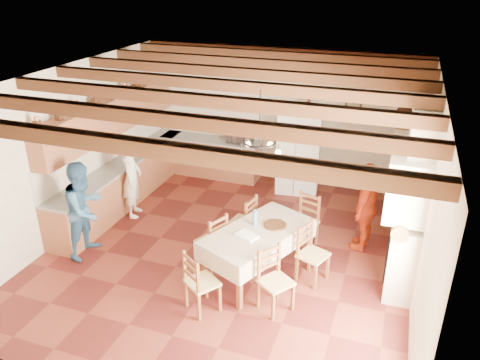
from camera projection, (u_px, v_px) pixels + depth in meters
name	position (u px, v px, depth m)	size (l,w,h in m)	color
floor	(229.00, 252.00, 8.13)	(6.00, 6.50, 0.02)	#511916
ceiling	(227.00, 78.00, 6.87)	(6.00, 6.50, 0.02)	silver
wall_back	(280.00, 116.00, 10.29)	(6.00, 0.02, 3.00)	beige
wall_front	(113.00, 295.00, 4.71)	(6.00, 0.02, 3.00)	beige
wall_left	(72.00, 150.00, 8.41)	(0.02, 6.50, 3.00)	beige
wall_right	(427.00, 201.00, 6.59)	(0.02, 6.50, 3.00)	beige
ceiling_beams	(227.00, 85.00, 6.91)	(6.00, 6.30, 0.16)	#3C2510
lower_cabinets_left	(124.00, 183.00, 9.66)	(0.60, 4.30, 0.86)	brown
lower_cabinets_back	(211.00, 157.00, 10.94)	(2.30, 0.60, 0.86)	brown
countertop_left	(122.00, 163.00, 9.47)	(0.62, 4.30, 0.04)	gray
countertop_back	(211.00, 139.00, 10.75)	(2.34, 0.62, 0.04)	gray
backsplash_left	(108.00, 146.00, 9.42)	(0.03, 4.30, 0.60)	silver
backsplash_back	(215.00, 122.00, 10.86)	(2.30, 0.03, 0.60)	silver
upper_cabinets	(111.00, 116.00, 9.10)	(0.35, 4.20, 0.70)	brown
fireplace	(405.00, 198.00, 6.89)	(0.56, 1.60, 2.80)	beige
wall_picture	(353.00, 108.00, 9.65)	(0.34, 0.03, 0.42)	black
refrigerator	(299.00, 152.00, 10.02)	(0.88, 0.73, 1.77)	white
hutch	(408.00, 163.00, 8.75)	(0.53, 1.27, 2.31)	#371A12
dining_table	(258.00, 235.00, 7.25)	(1.58, 2.04, 0.80)	beige
chandelier	(259.00, 142.00, 6.61)	(0.47, 0.47, 0.03)	black
chair_left_near	(211.00, 240.00, 7.56)	(0.42, 0.40, 0.96)	brown
chair_left_far	(242.00, 221.00, 8.12)	(0.42, 0.40, 0.96)	brown
chair_right_near	(276.00, 281.00, 6.58)	(0.42, 0.40, 0.96)	brown
chair_right_far	(313.00, 254.00, 7.20)	(0.42, 0.40, 0.96)	brown
chair_end_near	(202.00, 281.00, 6.58)	(0.42, 0.40, 0.96)	brown
chair_end_far	(304.00, 221.00, 8.11)	(0.42, 0.40, 0.96)	brown
person_man	(132.00, 178.00, 9.02)	(0.57, 0.37, 1.56)	white
person_woman_blue	(85.00, 209.00, 7.77)	(0.81, 0.63, 1.67)	#33628F
person_woman_red	(366.00, 207.00, 7.93)	(0.93, 0.39, 1.59)	red
microwave	(240.00, 136.00, 10.47)	(0.54, 0.36, 0.30)	silver
fridge_vase	(309.00, 106.00, 9.54)	(0.28, 0.28, 0.29)	#371A12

